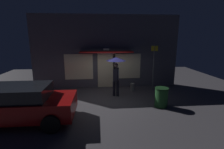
% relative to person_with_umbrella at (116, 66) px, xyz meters
% --- Properties ---
extents(ground_plane, '(18.00, 18.00, 0.00)m').
position_rel_person_with_umbrella_xyz_m(ground_plane, '(-0.43, -0.43, -1.65)').
color(ground_plane, '#423F44').
extents(building_facade, '(9.16, 1.00, 4.53)m').
position_rel_person_with_umbrella_xyz_m(building_facade, '(-0.43, 1.91, 0.59)').
color(building_facade, '#4C4C56').
rests_on(building_facade, ground).
extents(person_with_umbrella, '(1.03, 1.03, 2.14)m').
position_rel_person_with_umbrella_xyz_m(person_with_umbrella, '(0.00, 0.00, 0.00)').
color(person_with_umbrella, black).
rests_on(person_with_umbrella, ground).
extents(parked_car, '(4.21, 1.97, 1.42)m').
position_rel_person_with_umbrella_xyz_m(parked_car, '(-3.99, -2.55, -0.91)').
color(parked_car, maroon).
rests_on(parked_car, ground).
extents(street_sign_post, '(0.40, 0.07, 2.78)m').
position_rel_person_with_umbrella_xyz_m(street_sign_post, '(2.37, 0.92, -0.09)').
color(street_sign_post, '#595B60').
rests_on(street_sign_post, ground).
extents(sidewalk_bollard, '(0.25, 0.25, 0.47)m').
position_rel_person_with_umbrella_xyz_m(sidewalk_bollard, '(1.09, 0.77, -1.41)').
color(sidewalk_bollard, slate).
rests_on(sidewalk_bollard, ground).
extents(trash_bin, '(0.61, 0.61, 0.90)m').
position_rel_person_with_umbrella_xyz_m(trash_bin, '(1.94, -1.61, -1.19)').
color(trash_bin, '#1E4C23').
rests_on(trash_bin, ground).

